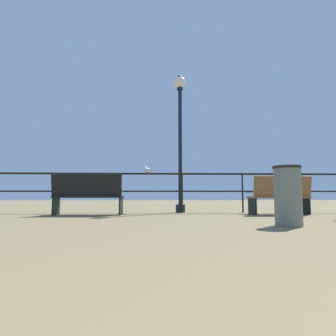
% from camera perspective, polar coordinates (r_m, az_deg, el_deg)
% --- Properties ---
extents(pier_railing, '(20.09, 0.05, 1.09)m').
position_cam_1_polar(pier_railing, '(7.69, 2.90, -3.22)').
color(pier_railing, black).
rests_on(pier_railing, ground_plane).
extents(bench_near_left, '(1.67, 0.67, 0.98)m').
position_cam_1_polar(bench_near_left, '(7.04, -16.03, -4.91)').
color(bench_near_left, black).
rests_on(bench_near_left, ground_plane).
extents(bench_near_right, '(1.50, 0.77, 0.94)m').
position_cam_1_polar(bench_near_right, '(7.49, 21.89, -4.99)').
color(bench_near_right, brown).
rests_on(bench_near_right, ground_plane).
extents(lamppost_center, '(0.33, 0.33, 4.02)m').
position_cam_1_polar(lamppost_center, '(8.10, 2.48, 8.06)').
color(lamppost_center, black).
rests_on(lamppost_center, ground_plane).
extents(seagull_on_rail, '(0.24, 0.37, 0.18)m').
position_cam_1_polar(seagull_on_rail, '(7.71, -4.33, -0.39)').
color(seagull_on_rail, silver).
rests_on(seagull_on_rail, pier_railing).
extents(trash_bin, '(0.43, 0.43, 0.93)m').
position_cam_1_polar(trash_bin, '(4.75, 23.22, -5.20)').
color(trash_bin, slate).
rests_on(trash_bin, ground_plane).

